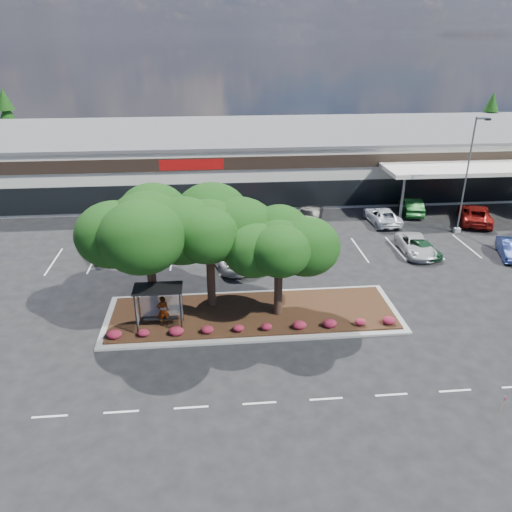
{
  "coord_description": "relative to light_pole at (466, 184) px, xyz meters",
  "views": [
    {
      "loc": [
        -4.31,
        -22.55,
        15.87
      ],
      "look_at": [
        -1.51,
        7.22,
        2.6
      ],
      "focal_mm": 35.0,
      "sensor_mm": 36.0,
      "label": 1
    }
  ],
  "objects": [
    {
      "name": "ground",
      "position": [
        -17.21,
        -16.57,
        -4.4
      ],
      "size": [
        160.0,
        160.0,
        0.0
      ],
      "primitive_type": "plane",
      "color": "black",
      "rests_on": "ground"
    },
    {
      "name": "retail_store",
      "position": [
        -17.15,
        17.34,
        -1.24
      ],
      "size": [
        80.4,
        25.2,
        6.25
      ],
      "color": "silver",
      "rests_on": "ground"
    },
    {
      "name": "landscape_island",
      "position": [
        -19.21,
        -12.57,
        -4.27
      ],
      "size": [
        18.0,
        6.0,
        0.26
      ],
      "color": "#9A9995",
      "rests_on": "ground"
    },
    {
      "name": "lane_markings",
      "position": [
        -17.35,
        -6.15,
        -4.39
      ],
      "size": [
        33.12,
        20.06,
        0.01
      ],
      "color": "silver",
      "rests_on": "ground"
    },
    {
      "name": "shrub_row",
      "position": [
        -19.21,
        -14.67,
        -3.89
      ],
      "size": [
        17.0,
        0.8,
        0.5
      ],
      "primitive_type": null,
      "color": "#982147",
      "rests_on": "landscape_island"
    },
    {
      "name": "bus_shelter",
      "position": [
        -24.71,
        -13.62,
        -2.09
      ],
      "size": [
        2.75,
        1.55,
        2.59
      ],
      "color": "black",
      "rests_on": "landscape_island"
    },
    {
      "name": "island_tree_west",
      "position": [
        -25.21,
        -12.07,
        -0.19
      ],
      "size": [
        7.2,
        7.2,
        7.89
      ],
      "primitive_type": null,
      "color": "#11330C",
      "rests_on": "landscape_island"
    },
    {
      "name": "island_tree_mid",
      "position": [
        -21.71,
        -11.37,
        -0.48
      ],
      "size": [
        6.6,
        6.6,
        7.32
      ],
      "primitive_type": null,
      "color": "#11330C",
      "rests_on": "landscape_island"
    },
    {
      "name": "island_tree_east",
      "position": [
        -17.71,
        -12.87,
        -0.88
      ],
      "size": [
        5.8,
        5.8,
        6.5
      ],
      "primitive_type": null,
      "color": "#11330C",
      "rests_on": "landscape_island"
    },
    {
      "name": "conifer_north_west",
      "position": [
        -47.21,
        29.43,
        0.6
      ],
      "size": [
        4.4,
        4.4,
        10.0
      ],
      "primitive_type": "cone",
      "color": "#11330C",
      "rests_on": "ground"
    },
    {
      "name": "conifer_north_east",
      "position": [
        16.79,
        27.43,
        0.1
      ],
      "size": [
        3.96,
        3.96,
        9.0
      ],
      "primitive_type": "cone",
      "color": "#11330C",
      "rests_on": "ground"
    },
    {
      "name": "person_waiting",
      "position": [
        -24.54,
        -13.56,
        -3.18
      ],
      "size": [
        0.77,
        0.58,
        1.91
      ],
      "primitive_type": "imported",
      "rotation": [
        0.0,
        0.0,
        3.33
      ],
      "color": "#594C47",
      "rests_on": "landscape_island"
    },
    {
      "name": "light_pole",
      "position": [
        0.0,
        0.0,
        0.0
      ],
      "size": [
        1.42,
        0.75,
        9.92
      ],
      "rotation": [
        0.0,
        0.0,
        0.31
      ],
      "color": "#9A9995",
      "rests_on": "ground"
    },
    {
      "name": "survey_stake",
      "position": [
        -8.65,
        -22.31,
        -3.77
      ],
      "size": [
        0.08,
        0.14,
        0.98
      ],
      "color": "tan",
      "rests_on": "ground"
    },
    {
      "name": "car_0",
      "position": [
        -28.05,
        -3.03,
        -3.71
      ],
      "size": [
        2.89,
        4.41,
        1.37
      ],
      "primitive_type": "imported",
      "rotation": [
        0.0,
        0.0,
        0.38
      ],
      "color": "brown",
      "rests_on": "ground"
    },
    {
      "name": "car_1",
      "position": [
        -30.27,
        -2.06,
        -3.58
      ],
      "size": [
        3.24,
        5.27,
        1.64
      ],
      "primitive_type": "imported",
      "rotation": [
        0.0,
        0.0,
        0.33
      ],
      "color": "silver",
      "rests_on": "ground"
    },
    {
      "name": "car_2",
      "position": [
        -20.18,
        -4.75,
        -3.54
      ],
      "size": [
        4.41,
        6.73,
        1.72
      ],
      "primitive_type": "imported",
      "rotation": [
        0.0,
        0.0,
        0.27
      ],
      "color": "silver",
      "rests_on": "ground"
    },
    {
      "name": "car_3",
      "position": [
        -17.64,
        -4.43,
        -3.57
      ],
      "size": [
        2.16,
        4.91,
        1.64
      ],
      "primitive_type": "imported",
      "rotation": [
        0.0,
        0.0,
        -0.04
      ],
      "color": "#A3ABB0",
      "rests_on": "ground"
    },
    {
      "name": "car_4",
      "position": [
        -15.15,
        -0.79,
        -3.69
      ],
      "size": [
        3.02,
        5.36,
        1.41
      ],
      "primitive_type": "imported",
      "rotation": [
        0.0,
        0.0,
        -0.14
      ],
      "color": "maroon",
      "rests_on": "ground"
    },
    {
      "name": "car_5",
      "position": [
        -14.65,
        -1.04,
        -3.7
      ],
      "size": [
        2.87,
        5.12,
        1.4
      ],
      "primitive_type": "imported",
      "rotation": [
        0.0,
        0.0,
        0.2
      ],
      "color": "navy",
      "rests_on": "ground"
    },
    {
      "name": "car_6",
      "position": [
        -5.55,
        -4.17,
        -3.72
      ],
      "size": [
        2.57,
        5.02,
        1.35
      ],
      "primitive_type": "imported",
      "rotation": [
        0.0,
        0.0,
        -0.07
      ],
      "color": "silver",
      "rests_on": "ground"
    },
    {
      "name": "car_7",
      "position": [
        -5.26,
        -4.48,
        -3.74
      ],
      "size": [
        2.68,
        4.17,
        1.32
      ],
      "primitive_type": "imported",
      "rotation": [
        0.0,
        0.0,
        0.31
      ],
      "color": "#1F4E2C",
      "rests_on": "ground"
    },
    {
      "name": "car_8",
      "position": [
        1.49,
        -5.52,
        -3.73
      ],
      "size": [
        2.63,
        4.29,
        1.34
      ],
      "primitive_type": "imported",
      "rotation": [
        0.0,
        0.0,
        -0.32
      ],
      "color": "navy",
      "rests_on": "ground"
    },
    {
      "name": "car_10",
      "position": [
        -26.08,
        5.74,
        -3.58
      ],
      "size": [
        3.45,
        5.16,
        1.63
      ],
      "primitive_type": "imported",
      "rotation": [
        0.0,
        0.0,
        2.79
      ],
      "color": "brown",
      "rests_on": "ground"
    },
    {
      "name": "car_11",
      "position": [
        -23.01,
        5.77,
        -3.62
      ],
      "size": [
        3.56,
        5.99,
        1.56
      ],
      "primitive_type": "imported",
      "rotation": [
        0.0,
        0.0,
        2.96
      ],
      "color": "white",
      "rests_on": "ground"
    },
    {
      "name": "car_12",
      "position": [
        -17.6,
        1.95,
        -3.62
      ],
      "size": [
        3.45,
        4.9,
        1.55
      ],
      "primitive_type": "imported",
      "rotation": [
        0.0,
        0.0,
        2.74
      ],
      "color": "maroon",
      "rests_on": "ground"
    },
    {
      "name": "car_13",
      "position": [
        -12.32,
        3.81,
        -3.58
      ],
      "size": [
        3.15,
        5.25,
        1.63
      ],
      "primitive_type": "imported",
      "rotation": [
        0.0,
        0.0,
        2.83
      ],
      "color": "black",
      "rests_on": "ground"
    },
    {
      "name": "car_14",
      "position": [
        -5.95,
        2.93,
        -3.68
      ],
      "size": [
        2.56,
        5.21,
        1.43
      ],
      "primitive_type": "imported",
      "rotation": [
        0.0,
        0.0,
        3.18
      ],
      "color": "silver",
      "rests_on": "ground"
    },
    {
      "name": "car_16",
      "position": [
        -2.28,
        5.29,
        -3.59
      ],
      "size": [
        2.56,
        5.1,
        1.61
      ],
      "primitive_type": "imported",
      "rotation": [
        0.0,
        0.0,
        2.96
      ],
      "color": "#18521F",
      "rests_on": "ground"
    },
    {
      "name": "car_17",
      "position": [
        2.62,
        2.26,
        -3.6
      ],
      "size": [
        4.53,
        6.33,
        1.6
      ],
      "primitive_type": "imported",
      "rotation": [
        0.0,
        0.0,
        2.78
      ],
      "color": "maroon",
      "rests_on": "ground"
    }
  ]
}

